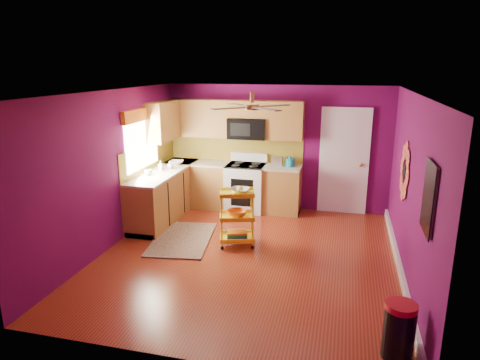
# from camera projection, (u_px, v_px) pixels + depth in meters

# --- Properties ---
(ground) EXTENTS (5.00, 5.00, 0.00)m
(ground) POSITION_uv_depth(u_px,v_px,m) (248.00, 256.00, 6.63)
(ground) COLOR maroon
(ground) RESTS_ON ground
(room_envelope) EXTENTS (4.54, 5.04, 2.52)m
(room_envelope) POSITION_uv_depth(u_px,v_px,m) (251.00, 153.00, 6.20)
(room_envelope) COLOR #5E0A4B
(room_envelope) RESTS_ON ground
(lower_cabinets) EXTENTS (2.81, 2.31, 0.94)m
(lower_cabinets) POSITION_uv_depth(u_px,v_px,m) (203.00, 191.00, 8.53)
(lower_cabinets) COLOR brown
(lower_cabinets) RESTS_ON ground
(electric_range) EXTENTS (0.76, 0.66, 1.13)m
(electric_range) POSITION_uv_depth(u_px,v_px,m) (246.00, 187.00, 8.67)
(electric_range) COLOR white
(electric_range) RESTS_ON ground
(upper_cabinetry) EXTENTS (2.80, 2.30, 1.26)m
(upper_cabinetry) POSITION_uv_depth(u_px,v_px,m) (212.00, 121.00, 8.49)
(upper_cabinetry) COLOR brown
(upper_cabinetry) RESTS_ON ground
(left_window) EXTENTS (0.08, 1.35, 1.08)m
(left_window) POSITION_uv_depth(u_px,v_px,m) (142.00, 130.00, 7.68)
(left_window) COLOR white
(left_window) RESTS_ON ground
(panel_door) EXTENTS (0.95, 0.11, 2.15)m
(panel_door) POSITION_uv_depth(u_px,v_px,m) (344.00, 162.00, 8.36)
(panel_door) COLOR white
(panel_door) RESTS_ON ground
(right_wall_art) EXTENTS (0.04, 2.74, 1.04)m
(right_wall_art) POSITION_uv_depth(u_px,v_px,m) (414.00, 181.00, 5.42)
(right_wall_art) COLOR black
(right_wall_art) RESTS_ON ground
(ceiling_fan) EXTENTS (1.01, 1.01, 0.26)m
(ceiling_fan) POSITION_uv_depth(u_px,v_px,m) (252.00, 106.00, 6.22)
(ceiling_fan) COLOR #BF8C3F
(ceiling_fan) RESTS_ON ground
(shag_rug) EXTENTS (1.15, 1.65, 0.02)m
(shag_rug) POSITION_uv_depth(u_px,v_px,m) (182.00, 239.00, 7.26)
(shag_rug) COLOR black
(shag_rug) RESTS_ON ground
(rolling_cart) EXTENTS (0.65, 0.55, 1.01)m
(rolling_cart) POSITION_uv_depth(u_px,v_px,m) (237.00, 215.00, 6.92)
(rolling_cart) COLOR yellow
(rolling_cart) RESTS_ON ground
(trash_can) EXTENTS (0.38, 0.39, 0.60)m
(trash_can) POSITION_uv_depth(u_px,v_px,m) (399.00, 331.00, 4.28)
(trash_can) COLOR black
(trash_can) RESTS_ON ground
(teal_kettle) EXTENTS (0.18, 0.18, 0.21)m
(teal_kettle) POSITION_uv_depth(u_px,v_px,m) (290.00, 162.00, 8.38)
(teal_kettle) COLOR teal
(teal_kettle) RESTS_ON lower_cabinets
(toaster) EXTENTS (0.22, 0.15, 0.18)m
(toaster) POSITION_uv_depth(u_px,v_px,m) (277.00, 161.00, 8.45)
(toaster) COLOR beige
(toaster) RESTS_ON lower_cabinets
(soap_bottle_a) EXTENTS (0.08, 0.08, 0.18)m
(soap_bottle_a) POSITION_uv_depth(u_px,v_px,m) (161.00, 166.00, 8.08)
(soap_bottle_a) COLOR #EA3F72
(soap_bottle_a) RESTS_ON lower_cabinets
(soap_bottle_b) EXTENTS (0.12, 0.12, 0.15)m
(soap_bottle_b) POSITION_uv_depth(u_px,v_px,m) (170.00, 165.00, 8.20)
(soap_bottle_b) COLOR white
(soap_bottle_b) RESTS_ON lower_cabinets
(counter_dish) EXTENTS (0.29, 0.29, 0.07)m
(counter_dish) POSITION_uv_depth(u_px,v_px,m) (176.00, 163.00, 8.58)
(counter_dish) COLOR white
(counter_dish) RESTS_ON lower_cabinets
(counter_cup) EXTENTS (0.13, 0.13, 0.10)m
(counter_cup) POSITION_uv_depth(u_px,v_px,m) (148.00, 173.00, 7.72)
(counter_cup) COLOR white
(counter_cup) RESTS_ON lower_cabinets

